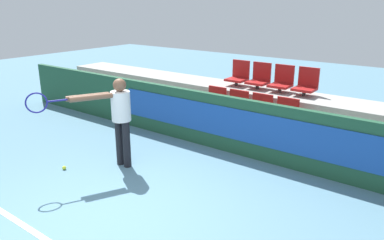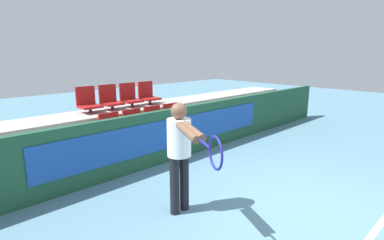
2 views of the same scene
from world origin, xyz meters
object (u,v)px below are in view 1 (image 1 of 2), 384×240
object	(u,v)px
stadium_chair_0	(214,103)
stadium_chair_6	(282,81)
tennis_player	(116,113)
stadium_chair_2	(259,111)
stadium_chair_1	(236,107)
stadium_chair_4	(238,75)
tennis_ball	(64,168)
stadium_chair_5	(259,78)
stadium_chair_3	(285,116)
stadium_chair_7	(306,84)

from	to	relation	value
stadium_chair_0	stadium_chair_6	distance (m)	1.51
stadium_chair_6	tennis_player	bearing A→B (deg)	-112.57
stadium_chair_6	stadium_chair_2	bearing A→B (deg)	-90.00
stadium_chair_1	tennis_player	world-z (taller)	tennis_player
stadium_chair_6	stadium_chair_4	bearing A→B (deg)	180.00
stadium_chair_4	stadium_chair_6	bearing A→B (deg)	0.00
stadium_chair_0	stadium_chair_6	world-z (taller)	stadium_chair_6
stadium_chair_0	tennis_ball	xyz separation A→B (m)	(-0.99, -3.09, -0.64)
stadium_chair_5	stadium_chair_6	xyz separation A→B (m)	(0.53, 0.00, 0.00)
tennis_player	tennis_ball	size ratio (longest dim) A/B	23.29
stadium_chair_6	tennis_ball	distance (m)	4.68
stadium_chair_3	stadium_chair_0	bearing A→B (deg)	180.00
stadium_chair_0	stadium_chair_6	size ratio (longest dim) A/B	1.00
stadium_chair_7	stadium_chair_5	bearing A→B (deg)	180.00
stadium_chair_1	stadium_chair_3	world-z (taller)	same
stadium_chair_1	stadium_chair_5	bearing A→B (deg)	90.00
stadium_chair_4	tennis_ball	size ratio (longest dim) A/B	8.50
stadium_chair_2	stadium_chair_6	world-z (taller)	stadium_chair_6
tennis_player	stadium_chair_0	bearing A→B (deg)	108.33
stadium_chair_0	tennis_player	xyz separation A→B (m)	(-0.35, -2.42, 0.28)
stadium_chair_2	stadium_chair_4	xyz separation A→B (m)	(-1.06, 0.97, 0.44)
stadium_chair_1	stadium_chair_5	size ratio (longest dim) A/B	1.00
stadium_chair_4	tennis_player	bearing A→B (deg)	-95.90
stadium_chair_2	stadium_chair_3	distance (m)	0.53
stadium_chair_6	tennis_player	size ratio (longest dim) A/B	0.36
stadium_chair_2	stadium_chair_0	bearing A→B (deg)	180.00
stadium_chair_2	stadium_chair_5	distance (m)	1.19
stadium_chair_4	stadium_chair_5	size ratio (longest dim) A/B	1.00
stadium_chair_0	stadium_chair_4	size ratio (longest dim) A/B	1.00
tennis_player	stadium_chair_1	bearing A→B (deg)	96.58
stadium_chair_0	stadium_chair_7	distance (m)	1.92
tennis_ball	stadium_chair_6	bearing A→B (deg)	63.17
stadium_chair_0	stadium_chair_1	bearing A→B (deg)	0.00
tennis_player	tennis_ball	world-z (taller)	tennis_player
stadium_chair_7	stadium_chair_6	bearing A→B (deg)	180.00
stadium_chair_7	tennis_player	size ratio (longest dim) A/B	0.36
stadium_chair_0	stadium_chair_7	xyz separation A→B (m)	(1.59, 0.97, 0.44)
stadium_chair_6	tennis_player	distance (m)	3.68
stadium_chair_3	stadium_chair_6	bearing A→B (deg)	118.58
stadium_chair_2	stadium_chair_1	bearing A→B (deg)	180.00
stadium_chair_2	tennis_ball	distance (m)	3.76
stadium_chair_1	stadium_chair_7	bearing A→B (deg)	42.54
stadium_chair_6	stadium_chair_7	bearing A→B (deg)	0.00
stadium_chair_1	stadium_chair_6	size ratio (longest dim) A/B	1.00
tennis_player	stadium_chair_3	bearing A→B (deg)	77.85
tennis_player	tennis_ball	distance (m)	1.31
stadium_chair_2	stadium_chair_5	size ratio (longest dim) A/B	1.00
stadium_chair_6	tennis_ball	size ratio (longest dim) A/B	8.50
stadium_chair_2	stadium_chair_7	size ratio (longest dim) A/B	1.00
stadium_chair_4	stadium_chair_0	bearing A→B (deg)	-90.00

